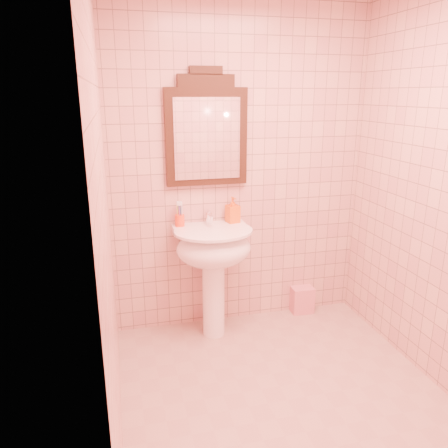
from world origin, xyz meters
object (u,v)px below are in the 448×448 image
object	(u,v)px
toothbrush_cup	(180,220)
soap_dispenser	(233,210)
pedestal_sink	(213,255)
towel	(302,300)
mirror	(207,132)

from	to	relation	value
toothbrush_cup	soap_dispenser	distance (m)	0.42
pedestal_sink	towel	distance (m)	1.00
pedestal_sink	towel	world-z (taller)	pedestal_sink
mirror	toothbrush_cup	size ratio (longest dim) A/B	5.16
mirror	towel	distance (m)	1.66
mirror	toothbrush_cup	world-z (taller)	mirror
pedestal_sink	towel	bearing A→B (deg)	11.63
pedestal_sink	soap_dispenser	world-z (taller)	soap_dispenser
pedestal_sink	toothbrush_cup	xyz separation A→B (m)	(-0.22, 0.15, 0.25)
pedestal_sink	soap_dispenser	size ratio (longest dim) A/B	4.30
toothbrush_cup	mirror	bearing A→B (deg)	12.06
soap_dispenser	towel	xyz separation A→B (m)	(0.63, 0.02, -0.85)
toothbrush_cup	towel	bearing A→B (deg)	0.84
pedestal_sink	soap_dispenser	xyz separation A→B (m)	(0.19, 0.15, 0.30)
toothbrush_cup	towel	size ratio (longest dim) A/B	0.72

